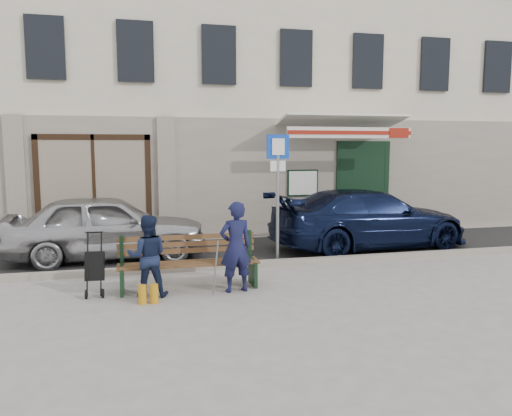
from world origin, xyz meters
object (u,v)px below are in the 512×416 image
object	(u,v)px
car_navy	(369,219)
woman	(147,256)
man	(236,247)
stroller	(95,268)
parking_sign	(278,177)
bench	(186,263)
car_silver	(107,227)

from	to	relation	value
car_navy	woman	world-z (taller)	car_navy
man	stroller	bearing A→B (deg)	-17.30
man	woman	bearing A→B (deg)	-11.24
parking_sign	car_navy	bearing A→B (deg)	12.34
car_navy	bench	distance (m)	5.31
car_navy	parking_sign	world-z (taller)	parking_sign
car_navy	stroller	world-z (taller)	car_navy
bench	stroller	distance (m)	1.50
car_silver	parking_sign	world-z (taller)	parking_sign
car_navy	bench	bearing A→B (deg)	112.03
car_silver	stroller	distance (m)	2.72
bench	man	world-z (taller)	man
parking_sign	man	world-z (taller)	parking_sign
car_silver	bench	world-z (taller)	car_silver
man	stroller	xyz separation A→B (m)	(-2.30, 0.35, -0.31)
man	woman	xyz separation A→B (m)	(-1.45, 0.06, -0.10)
car_silver	woman	bearing A→B (deg)	-167.39
car_navy	man	world-z (taller)	man
man	stroller	world-z (taller)	man
stroller	car_navy	bearing A→B (deg)	26.85
man	woman	distance (m)	1.45
car_silver	woman	distance (m)	3.09
car_silver	man	size ratio (longest dim) A/B	2.75
car_navy	man	xyz separation A→B (m)	(-3.86, -2.88, 0.06)
car_navy	car_silver	bearing A→B (deg)	81.79
man	stroller	distance (m)	2.35
bench	car_navy	bearing A→B (deg)	28.62
car_navy	bench	world-z (taller)	car_navy
car_silver	man	xyz separation A→B (m)	(2.23, -3.05, 0.05)
parking_sign	stroller	xyz separation A→B (m)	(-3.58, -1.57, -1.34)
man	woman	size ratio (longest dim) A/B	1.14
car_silver	stroller	size ratio (longest dim) A/B	4.07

